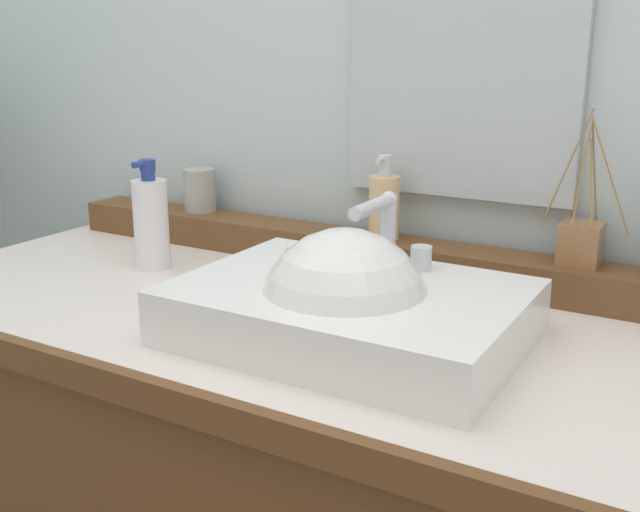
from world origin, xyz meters
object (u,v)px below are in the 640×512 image
(lotion_bottle, at_px, (151,222))
(soap_bar, at_px, (306,249))
(reed_diffuser, at_px, (581,241))
(soap_dispenser, at_px, (384,205))
(tumbler_cup, at_px, (200,190))
(sink_basin, at_px, (347,312))

(lotion_bottle, bearing_deg, soap_bar, -4.66)
(soap_bar, distance_m, lotion_bottle, 0.35)
(reed_diffuser, bearing_deg, soap_dispenser, -178.01)
(soap_dispenser, relative_size, tumbler_cup, 1.71)
(sink_basin, height_order, soap_dispenser, soap_dispenser)
(soap_bar, bearing_deg, soap_dispenser, 82.33)
(soap_bar, xyz_separation_m, reed_diffuser, (0.37, 0.23, 0.01))
(reed_diffuser, bearing_deg, lotion_bottle, -164.15)
(sink_basin, bearing_deg, soap_bar, 141.81)
(soap_dispenser, bearing_deg, sink_basin, -72.85)
(soap_dispenser, distance_m, reed_diffuser, 0.34)
(lotion_bottle, bearing_deg, reed_diffuser, 15.85)
(sink_basin, relative_size, soap_bar, 6.76)
(sink_basin, relative_size, soap_dispenser, 3.11)
(sink_basin, bearing_deg, reed_diffuser, 54.27)
(soap_bar, xyz_separation_m, lotion_bottle, (-0.35, 0.03, -0.00))
(sink_basin, xyz_separation_m, lotion_bottle, (-0.48, 0.13, 0.05))
(soap_bar, distance_m, soap_dispenser, 0.23)
(soap_bar, distance_m, reed_diffuser, 0.44)
(soap_dispenser, bearing_deg, lotion_bottle, -153.09)
(tumbler_cup, height_order, reed_diffuser, reed_diffuser)
(soap_dispenser, bearing_deg, reed_diffuser, 1.99)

